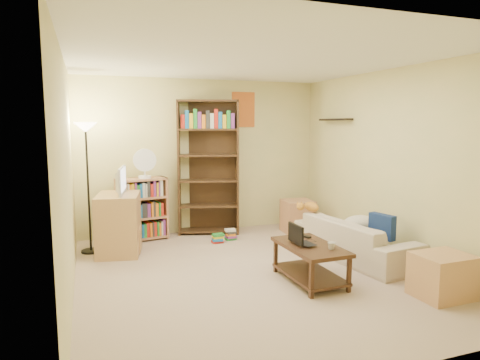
% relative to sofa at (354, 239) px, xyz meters
% --- Properties ---
extents(room, '(4.50, 4.54, 2.52)m').
position_rel_sofa_xyz_m(room, '(-1.51, -0.10, 1.36)').
color(room, tan).
rests_on(room, ground).
extents(sofa, '(1.98, 1.15, 0.53)m').
position_rel_sofa_xyz_m(sofa, '(0.00, 0.00, 0.00)').
color(sofa, beige).
rests_on(sofa, ground).
extents(navy_pillow, '(0.18, 0.36, 0.31)m').
position_rel_sofa_xyz_m(navy_pillow, '(0.13, -0.38, 0.24)').
color(navy_pillow, navy).
rests_on(navy_pillow, sofa).
extents(cream_blanket, '(0.49, 0.35, 0.21)m').
position_rel_sofa_xyz_m(cream_blanket, '(0.12, 0.06, 0.19)').
color(cream_blanket, beige).
rests_on(cream_blanket, sofa).
extents(tabby_cat, '(0.42, 0.19, 0.14)m').
position_rel_sofa_xyz_m(tabby_cat, '(-0.32, 0.66, 0.33)').
color(tabby_cat, orange).
rests_on(tabby_cat, sofa).
extents(coffee_table, '(0.55, 0.97, 0.43)m').
position_rel_sofa_xyz_m(coffee_table, '(-0.99, -0.56, 0.01)').
color(coffee_table, '#402618').
rests_on(coffee_table, ground).
extents(laptop, '(0.44, 0.35, 0.03)m').
position_rel_sofa_xyz_m(laptop, '(-1.01, -0.51, 0.18)').
color(laptop, black).
rests_on(laptop, coffee_table).
extents(laptop_screen, '(0.02, 0.32, 0.21)m').
position_rel_sofa_xyz_m(laptop_screen, '(-1.15, -0.51, 0.29)').
color(laptop_screen, white).
rests_on(laptop_screen, laptop).
extents(mug, '(0.15, 0.15, 0.08)m').
position_rel_sofa_xyz_m(mug, '(-0.86, -0.80, 0.20)').
color(mug, silver).
rests_on(mug, coffee_table).
extents(tv_remote, '(0.10, 0.18, 0.02)m').
position_rel_sofa_xyz_m(tv_remote, '(-0.88, -0.24, 0.18)').
color(tv_remote, black).
rests_on(tv_remote, coffee_table).
extents(tv_stand, '(0.69, 0.86, 0.83)m').
position_rel_sofa_xyz_m(tv_stand, '(-2.93, 1.31, 0.15)').
color(tv_stand, tan).
rests_on(tv_stand, ground).
extents(television, '(0.68, 0.33, 0.37)m').
position_rel_sofa_xyz_m(television, '(-2.93, 1.31, 0.75)').
color(television, black).
rests_on(television, tv_stand).
extents(tall_bookshelf, '(1.02, 0.58, 2.16)m').
position_rel_sofa_xyz_m(tall_bookshelf, '(-1.47, 1.93, 0.88)').
color(tall_bookshelf, '#402B18').
rests_on(tall_bookshelf, ground).
extents(short_bookshelf, '(0.79, 0.42, 0.96)m').
position_rel_sofa_xyz_m(short_bookshelf, '(-2.54, 1.87, 0.22)').
color(short_bookshelf, tan).
rests_on(short_bookshelf, ground).
extents(desk_fan, '(0.34, 0.19, 0.45)m').
position_rel_sofa_xyz_m(desk_fan, '(-2.49, 1.83, 0.93)').
color(desk_fan, white).
rests_on(desk_fan, short_bookshelf).
extents(floor_lamp, '(0.31, 0.31, 1.80)m').
position_rel_sofa_xyz_m(floor_lamp, '(-3.31, 1.48, 1.17)').
color(floor_lamp, black).
rests_on(floor_lamp, ground).
extents(side_table, '(0.51, 0.51, 0.53)m').
position_rel_sofa_xyz_m(side_table, '(-0.07, 1.49, 0.00)').
color(side_table, tan).
rests_on(side_table, ground).
extents(end_cabinet, '(0.55, 0.46, 0.45)m').
position_rel_sofa_xyz_m(end_cabinet, '(0.08, -1.42, -0.04)').
color(end_cabinet, tan).
rests_on(end_cabinet, ground).
extents(book_stacks, '(0.40, 0.22, 0.17)m').
position_rel_sofa_xyz_m(book_stacks, '(-1.38, 1.37, -0.18)').
color(book_stacks, red).
rests_on(book_stacks, ground).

